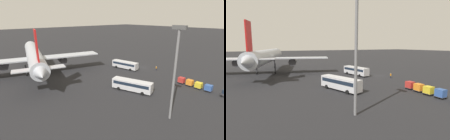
{
  "view_description": "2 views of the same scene",
  "coord_description": "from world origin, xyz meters",
  "views": [
    {
      "loc": [
        -45.24,
        58.59,
        21.5
      ],
      "look_at": [
        -4.12,
        21.96,
        4.46
      ],
      "focal_mm": 28.0,
      "sensor_mm": 36.0,
      "label": 1
    },
    {
      "loc": [
        -52.29,
        40.96,
        11.51
      ],
      "look_at": [
        -1.87,
        17.4,
        3.47
      ],
      "focal_mm": 28.0,
      "sensor_mm": 36.0,
      "label": 2
    }
  ],
  "objects": [
    {
      "name": "airplane",
      "position": [
        23.25,
        37.41,
        6.84
      ],
      "size": [
        55.8,
        48.57,
        18.2
      ],
      "rotation": [
        0.0,
        0.0,
        -0.26
      ],
      "color": "#B2B7C1",
      "rests_on": "ground"
    },
    {
      "name": "cargo_cart_yellow",
      "position": [
        -25.74,
        5.52,
        1.19
      ],
      "size": [
        2.0,
        1.68,
        2.06
      ],
      "rotation": [
        0.0,
        0.0,
        -0.0
      ],
      "color": "#38383D",
      "rests_on": "ground"
    },
    {
      "name": "cargo_cart_blue",
      "position": [
        -28.6,
        5.44,
        1.19
      ],
      "size": [
        2.0,
        1.68,
        2.06
      ],
      "rotation": [
        0.0,
        0.0,
        -0.0
      ],
      "color": "#38383D",
      "rests_on": "ground"
    },
    {
      "name": "light_pole",
      "position": [
        -28.62,
        26.77,
        12.0
      ],
      "size": [
        2.8,
        0.7,
        19.88
      ],
      "color": "slate",
      "rests_on": "ground"
    },
    {
      "name": "cargo_cart_orange",
      "position": [
        -22.88,
        5.33,
        1.19
      ],
      "size": [
        2.0,
        1.68,
        2.06
      ],
      "rotation": [
        0.0,
        0.0,
        -0.0
      ],
      "color": "#38383D",
      "rests_on": "ground"
    },
    {
      "name": "shuttle_bus_far",
      "position": [
        -13.16,
        22.0,
        1.99
      ],
      "size": [
        12.37,
        6.59,
        3.33
      ],
      "rotation": [
        0.0,
        0.0,
        0.33
      ],
      "color": "silver",
      "rests_on": "ground"
    },
    {
      "name": "ground_plane",
      "position": [
        0.0,
        0.0,
        0.0
      ],
      "size": [
        600.0,
        600.0,
        0.0
      ],
      "primitive_type": "plane",
      "color": "#232326"
    },
    {
      "name": "shuttle_bus_near",
      "position": [
        4.49,
        6.87,
        1.91
      ],
      "size": [
        11.87,
        4.82,
        3.17
      ],
      "rotation": [
        0.0,
        0.0,
        0.19
      ],
      "color": "silver",
      "rests_on": "ground"
    },
    {
      "name": "cargo_cart_red",
      "position": [
        -20.03,
        5.18,
        1.19
      ],
      "size": [
        2.0,
        1.68,
        2.06
      ],
      "rotation": [
        0.0,
        0.0,
        -0.0
      ],
      "color": "#38383D",
      "rests_on": "ground"
    },
    {
      "name": "worker_person",
      "position": [
        -5.83,
        -1.05,
        0.87
      ],
      "size": [
        0.38,
        0.38,
        1.74
      ],
      "color": "#1E1E2D",
      "rests_on": "ground"
    }
  ]
}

